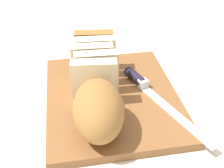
% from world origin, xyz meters
% --- Properties ---
extents(ground_plane, '(3.00, 3.00, 0.00)m').
position_xyz_m(ground_plane, '(0.00, 0.00, 0.00)').
color(ground_plane, silver).
extents(cutting_board, '(0.38, 0.32, 0.02)m').
position_xyz_m(cutting_board, '(0.00, 0.00, 0.01)').
color(cutting_board, brown).
rests_on(cutting_board, ground_plane).
extents(bread_loaf, '(0.34, 0.14, 0.11)m').
position_xyz_m(bread_loaf, '(-0.03, 0.04, 0.07)').
color(bread_loaf, '#996633').
rests_on(bread_loaf, cutting_board).
extents(bread_knife, '(0.29, 0.12, 0.02)m').
position_xyz_m(bread_knife, '(0.01, -0.08, 0.03)').
color(bread_knife, silver).
rests_on(bread_knife, cutting_board).
extents(crumb_near_knife, '(0.00, 0.00, 0.00)m').
position_xyz_m(crumb_near_knife, '(0.05, 0.00, 0.02)').
color(crumb_near_knife, '#996633').
rests_on(crumb_near_knife, cutting_board).
extents(crumb_near_loaf, '(0.01, 0.01, 0.01)m').
position_xyz_m(crumb_near_loaf, '(-0.05, -0.02, 0.02)').
color(crumb_near_loaf, '#996633').
rests_on(crumb_near_loaf, cutting_board).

